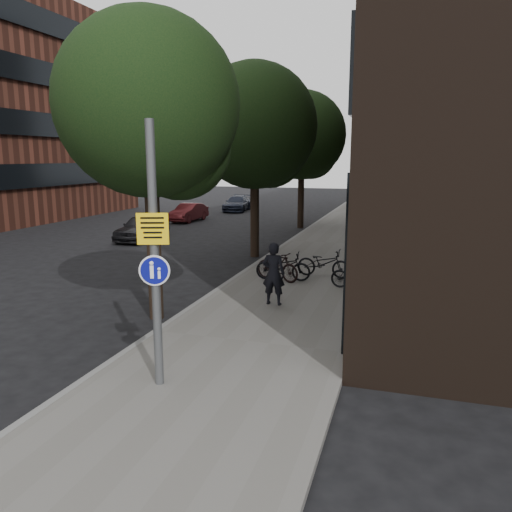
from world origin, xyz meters
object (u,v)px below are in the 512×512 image
at_px(signpost, 155,256).
at_px(parked_car_near, 142,227).
at_px(pedestrian, 274,273).
at_px(parked_bike_facade_near, 324,263).

bearing_deg(signpost, parked_car_near, 101.41).
distance_m(signpost, pedestrian, 5.54).
distance_m(signpost, parked_car_near, 16.91).
bearing_deg(parked_bike_facade_near, signpost, 176.96).
distance_m(pedestrian, parked_bike_facade_near, 3.67).
bearing_deg(parked_bike_facade_near, pedestrian, 173.83).
bearing_deg(parked_car_near, pedestrian, -45.68).
relative_size(pedestrian, parked_car_near, 0.46).
relative_size(signpost, parked_car_near, 1.22).
relative_size(pedestrian, parked_bike_facade_near, 0.95).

